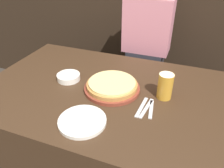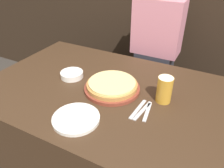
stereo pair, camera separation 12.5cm
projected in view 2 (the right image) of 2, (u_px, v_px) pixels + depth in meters
The scene contains 9 objects.
dining_table at pixel (111, 137), 1.47m from camera, with size 1.53×0.95×0.76m.
pizza_on_board at pixel (112, 86), 1.26m from camera, with size 0.32×0.32×0.06m.
beer_glass at pixel (165, 89), 1.14m from camera, with size 0.08×0.08×0.14m.
dinner_plate at pixel (76, 118), 1.05m from camera, with size 0.23×0.23×0.02m.
side_bowl at pixel (72, 74), 1.39m from camera, with size 0.14×0.14×0.04m.
fork at pixel (138, 109), 1.12m from camera, with size 0.03×0.18×0.00m.
dinner_knife at pixel (143, 111), 1.11m from camera, with size 0.04×0.18×0.00m.
spoon at pixel (147, 112), 1.10m from camera, with size 0.04×0.15×0.00m.
diner_person at pixel (154, 61), 1.82m from camera, with size 0.36×0.20×1.33m.
Camera 2 is at (0.50, -0.93, 1.47)m, focal length 35.00 mm.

